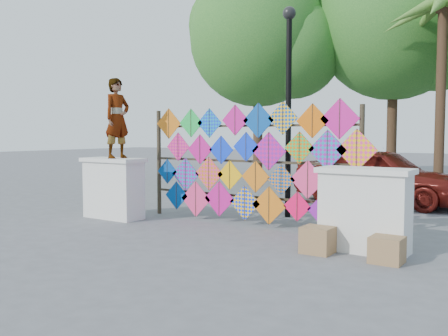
{
  "coord_description": "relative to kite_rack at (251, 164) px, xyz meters",
  "views": [
    {
      "loc": [
        5.11,
        -7.61,
        1.8
      ],
      "look_at": [
        -0.41,
        0.6,
        1.11
      ],
      "focal_mm": 40.0,
      "sensor_mm": 36.0,
      "label": 1
    }
  ],
  "objects": [
    {
      "name": "cardboard_box_far",
      "position": [
        3.05,
        -1.4,
        -1.03
      ],
      "size": [
        0.44,
        0.4,
        0.37
      ],
      "primitive_type": "cube",
      "color": "#956C48",
      "rests_on": "ground"
    },
    {
      "name": "cardboard_box_near",
      "position": [
        2.02,
        -1.41,
        -1.01
      ],
      "size": [
        0.45,
        0.4,
        0.4
      ],
      "primitive_type": "cube",
      "color": "#956C48",
      "rests_on": "ground"
    },
    {
      "name": "sedan",
      "position": [
        1.21,
        4.35,
        -0.48
      ],
      "size": [
        4.41,
        2.1,
        1.45
      ],
      "primitive_type": "imported",
      "rotation": [
        0.0,
        0.0,
        1.48
      ],
      "color": "#5C140F",
      "rests_on": "ground"
    },
    {
      "name": "palm_tree",
      "position": [
        2.07,
        7.27,
        3.74
      ],
      "size": [
        3.62,
        3.62,
        5.83
      ],
      "color": "#49311F",
      "rests_on": "ground"
    },
    {
      "name": "parapet_left",
      "position": [
        -2.83,
        -0.93,
        -0.56
      ],
      "size": [
        1.4,
        0.65,
        1.28
      ],
      "color": "white",
      "rests_on": "ground"
    },
    {
      "name": "tree_mid",
      "position": [
        -0.02,
        10.3,
        4.56
      ],
      "size": [
        6.3,
        5.6,
        8.61
      ],
      "color": "#49311F",
      "rests_on": "ground"
    },
    {
      "name": "vendor_woman",
      "position": [
        -2.69,
        -0.93,
        0.9
      ],
      "size": [
        0.45,
        0.64,
        1.67
      ],
      "primitive_type": "imported",
      "rotation": [
        0.0,
        0.0,
        1.49
      ],
      "color": "#99999E",
      "rests_on": "parapet_left"
    },
    {
      "name": "ground",
      "position": [
        -0.13,
        -0.73,
        -1.21
      ],
      "size": [
        80.0,
        80.0,
        0.0
      ],
      "primitive_type": "plane",
      "color": "slate",
      "rests_on": "ground"
    },
    {
      "name": "lamppost",
      "position": [
        0.17,
        1.27,
        1.48
      ],
      "size": [
        0.28,
        0.28,
        4.46
      ],
      "color": "black",
      "rests_on": "ground"
    },
    {
      "name": "parapet_right",
      "position": [
        2.57,
        -0.93,
        -0.56
      ],
      "size": [
        1.4,
        0.65,
        1.28
      ],
      "color": "white",
      "rests_on": "ground"
    },
    {
      "name": "tree_west",
      "position": [
        -4.53,
        8.3,
        4.17
      ],
      "size": [
        5.85,
        5.2,
        8.01
      ],
      "color": "#49311F",
      "rests_on": "ground"
    },
    {
      "name": "kite_rack",
      "position": [
        0.0,
        0.0,
        0.0
      ],
      "size": [
        4.99,
        0.24,
        2.42
      ],
      "color": "#32291B",
      "rests_on": "ground"
    }
  ]
}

